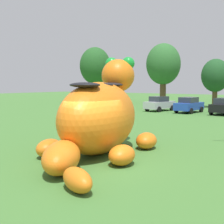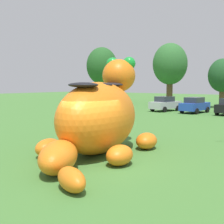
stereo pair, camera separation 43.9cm
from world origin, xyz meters
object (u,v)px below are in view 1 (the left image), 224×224
at_px(car_black, 224,106).
at_px(spectator_near_inflatable, 89,108).
at_px(spectator_by_cars, 113,112).
at_px(giant_inflatable_creature, 100,117).
at_px(car_blue, 189,105).
at_px(car_silver, 159,104).

xyz_separation_m(car_black, spectator_near_inflatable, (-10.05, -9.81, -0.01)).
distance_m(car_black, spectator_by_cars, 13.01).
bearing_deg(giant_inflatable_creature, car_blue, 99.77).
xyz_separation_m(giant_inflatable_creature, car_silver, (-7.14, 20.67, -0.82)).
bearing_deg(spectator_near_inflatable, car_black, 44.30).
xyz_separation_m(giant_inflatable_creature, spectator_by_cars, (-5.88, 9.35, -0.83)).
height_order(car_black, spectator_by_cars, car_black).
bearing_deg(giant_inflatable_creature, car_silver, 109.05).
xyz_separation_m(car_silver, car_blue, (3.58, 0.00, 0.00)).
relative_size(car_silver, spectator_near_inflatable, 2.54).
xyz_separation_m(spectator_near_inflatable, spectator_by_cars, (4.00, -1.71, 0.00)).
distance_m(giant_inflatable_creature, car_black, 20.88).
height_order(car_silver, car_blue, same).
height_order(car_silver, spectator_near_inflatable, car_silver).
bearing_deg(car_black, spectator_near_inflatable, -135.70).
relative_size(car_blue, spectator_by_cars, 2.48).
bearing_deg(car_black, car_blue, -177.01).
relative_size(spectator_near_inflatable, spectator_by_cars, 1.00).
distance_m(spectator_near_inflatable, spectator_by_cars, 4.35).
bearing_deg(car_silver, car_blue, 0.06).
bearing_deg(spectator_near_inflatable, spectator_by_cars, -23.09).
xyz_separation_m(car_silver, spectator_by_cars, (1.25, -11.32, -0.01)).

